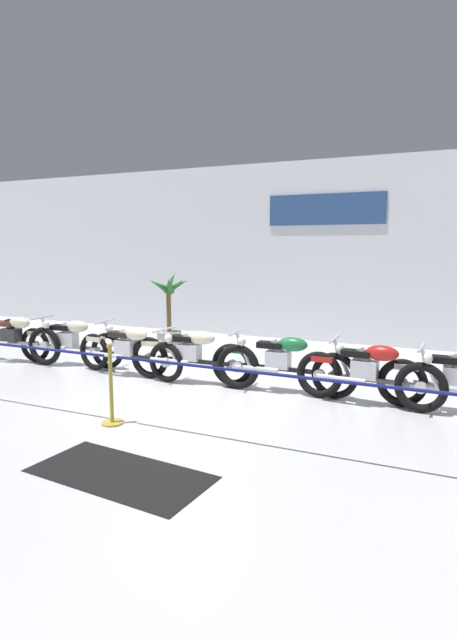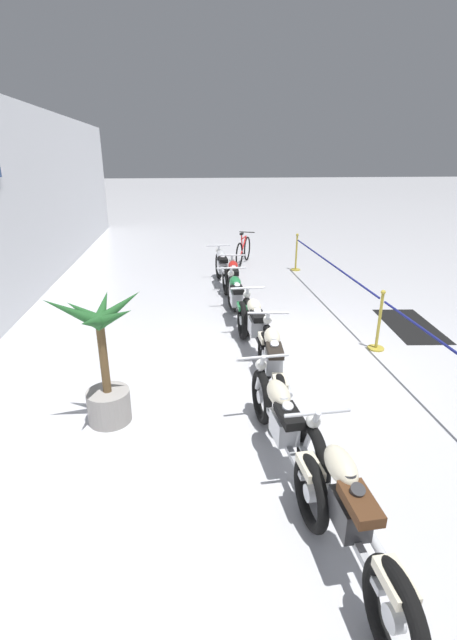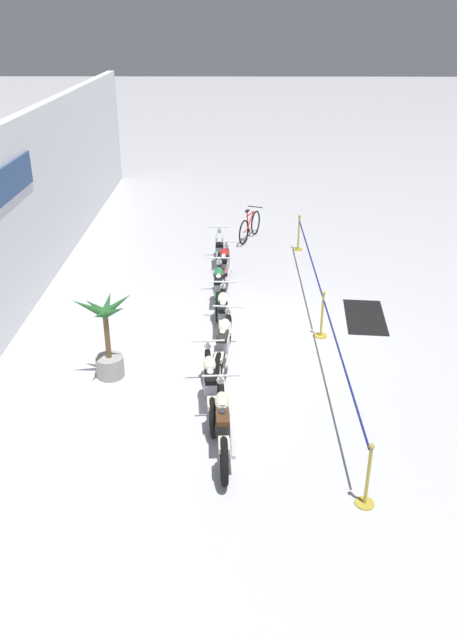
# 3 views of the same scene
# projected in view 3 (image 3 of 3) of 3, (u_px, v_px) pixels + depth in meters

# --- Properties ---
(ground_plane) EXTENTS (120.00, 120.00, 0.00)m
(ground_plane) POSITION_uv_depth(u_px,v_px,m) (248.00, 334.00, 13.46)
(ground_plane) COLOR silver
(motorcycle_cream_0) EXTENTS (2.25, 0.62, 0.94)m
(motorcycle_cream_0) POSITION_uv_depth(u_px,v_px,m) (223.00, 424.00, 9.71)
(motorcycle_cream_0) COLOR black
(motorcycle_cream_0) RESTS_ON ground
(motorcycle_cream_1) EXTENTS (2.30, 0.62, 0.91)m
(motorcycle_cream_1) POSITION_uv_depth(u_px,v_px,m) (210.00, 384.00, 10.79)
(motorcycle_cream_1) COLOR black
(motorcycle_cream_1) RESTS_ON ground
(motorcycle_cream_2) EXTENTS (2.30, 0.62, 0.92)m
(motorcycle_cream_2) POSITION_uv_depth(u_px,v_px,m) (224.00, 343.00, 12.10)
(motorcycle_cream_2) COLOR black
(motorcycle_cream_2) RESTS_ON ground
(motorcycle_cream_3) EXTENTS (2.34, 0.62, 0.94)m
(motorcycle_cream_3) POSITION_uv_depth(u_px,v_px,m) (223.00, 315.00, 13.21)
(motorcycle_cream_3) COLOR black
(motorcycle_cream_3) RESTS_ON ground
(motorcycle_green_4) EXTENTS (2.36, 0.62, 0.93)m
(motorcycle_green_4) POSITION_uv_depth(u_px,v_px,m) (219.00, 288.00, 14.55)
(motorcycle_green_4) COLOR black
(motorcycle_green_4) RESTS_ON ground
(motorcycle_red_5) EXTENTS (2.13, 0.62, 0.93)m
(motorcycle_red_5) POSITION_uv_depth(u_px,v_px,m) (224.00, 267.00, 15.73)
(motorcycle_red_5) COLOR black
(motorcycle_red_5) RESTS_ON ground
(motorcycle_silver_6) EXTENTS (2.19, 0.62, 0.92)m
(motorcycle_silver_6) POSITION_uv_depth(u_px,v_px,m) (220.00, 251.00, 16.81)
(motorcycle_silver_6) COLOR black
(motorcycle_silver_6) RESTS_ON ground
(bicycle) EXTENTS (1.65, 0.74, 0.97)m
(bicycle) POSITION_uv_depth(u_px,v_px,m) (250.00, 227.00, 18.90)
(bicycle) COLOR black
(bicycle) RESTS_ON ground
(potted_palm_left_of_row) EXTENTS (1.08, 1.08, 1.75)m
(potted_palm_left_of_row) POSITION_uv_depth(u_px,v_px,m) (107.00, 342.00, 11.58)
(potted_palm_left_of_row) COLOR gray
(potted_palm_left_of_row) RESTS_ON ground
(stanchion_far_left) EXTENTS (10.55, 0.28, 1.05)m
(stanchion_far_left) POSITION_uv_depth(u_px,v_px,m) (331.00, 332.00, 11.92)
(stanchion_far_left) COLOR gold
(stanchion_far_left) RESTS_ON ground
(stanchion_mid_left) EXTENTS (0.28, 0.28, 1.05)m
(stanchion_mid_left) POSITION_uv_depth(u_px,v_px,m) (322.00, 321.00, 13.20)
(stanchion_mid_left) COLOR gold
(stanchion_mid_left) RESTS_ON ground
(stanchion_mid_right) EXTENTS (0.28, 0.28, 1.05)m
(stanchion_mid_right) POSITION_uv_depth(u_px,v_px,m) (298.00, 238.00, 18.07)
(stanchion_mid_right) COLOR gold
(stanchion_mid_right) RESTS_ON ground
(floor_banner) EXTENTS (1.92, 1.05, 0.01)m
(floor_banner) POSITION_uv_depth(u_px,v_px,m) (365.00, 317.00, 14.20)
(floor_banner) COLOR black
(floor_banner) RESTS_ON ground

